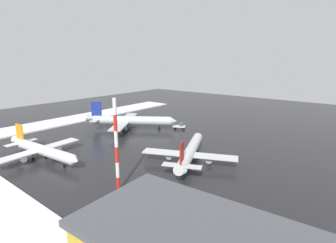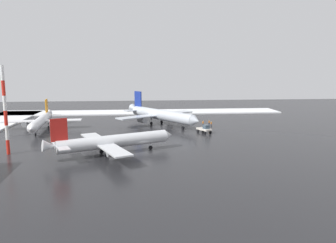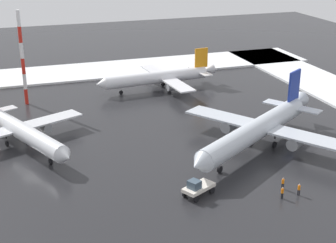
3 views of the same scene
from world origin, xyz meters
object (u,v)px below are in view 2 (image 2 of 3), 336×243
Objects in this scene: pushback_tug at (205,129)px; ground_crew_mid_apron at (203,123)px; ground_crew_by_nose_gear at (209,122)px; airplane_far_rear at (112,142)px; airplane_parked_starboard at (41,121)px; ground_crew_near_tug at (211,124)px; antenna_mast at (5,111)px; airplane_distant_tail at (160,115)px.

ground_crew_mid_apron is (-11.87, 1.95, -0.31)m from pushback_tug.
airplane_far_rear is at bearing -83.71° from ground_crew_by_nose_gear.
pushback_tug is 12.04m from ground_crew_mid_apron.
airplane_parked_starboard is 38.87m from airplane_far_rear.
ground_crew_near_tug is 0.09× the size of antenna_mast.
ground_crew_near_tug and ground_crew_by_nose_gear have the same top height.
airplane_distant_tail reaches higher than pushback_tug.
airplane_distant_tail is at bearing 92.88° from airplane_parked_starboard.
airplane_parked_starboard is 52.36m from ground_crew_near_tug.
ground_crew_mid_apron is at bearing 122.21° from antenna_mast.
airplane_parked_starboard reaches higher than ground_crew_mid_apron.
airplane_distant_tail is at bearing -24.31° from ground_crew_near_tug.
antenna_mast reaches higher than ground_crew_near_tug.
pushback_tug reaches higher than ground_crew_mid_apron.
ground_crew_mid_apron is 2.52m from ground_crew_by_nose_gear.
airplane_far_rear is 16.15× the size of ground_crew_mid_apron.
airplane_distant_tail reaches higher than airplane_far_rear.
airplane_distant_tail is 17.92× the size of ground_crew_mid_apron.
antenna_mast is (-2.38, -22.26, 6.66)m from airplane_far_rear.
ground_crew_by_nose_gear is (-3.20, 52.22, -1.80)m from airplane_parked_starboard.
airplane_far_rear reaches higher than pushback_tug.
pushback_tug is 0.27× the size of antenna_mast.
airplane_parked_starboard is 5.54× the size of pushback_tug.
antenna_mast is (29.36, -51.32, 8.55)m from ground_crew_near_tug.
antenna_mast reaches higher than airplane_far_rear.
pushback_tug is (9.80, 48.02, -1.48)m from airplane_parked_starboard.
airplane_distant_tail is 1.61× the size of antenna_mast.
airplane_distant_tail reaches higher than airplane_parked_starboard.
ground_crew_by_nose_gear is at bearing 134.53° from pushback_tug.
airplane_far_rear is 1.45× the size of antenna_mast.
pushback_tug is at bearing 110.56° from ground_crew_mid_apron.
airplane_distant_tail is at bearing 133.81° from antenna_mast.
airplane_distant_tail is 14.15m from ground_crew_mid_apron.
ground_crew_by_nose_gear is (-13.00, 4.20, -0.31)m from pushback_tug.
ground_crew_mid_apron is (-2.07, 49.96, -1.80)m from airplane_parked_starboard.
airplane_parked_starboard is 1.02× the size of airplane_far_rear.
pushback_tug is at bearing 17.14° from airplane_far_rear.
airplane_far_rear is 23.36m from antenna_mast.
ground_crew_by_nose_gear is at bearing 121.97° from antenna_mast.
ground_crew_near_tug is at bearing 119.77° from antenna_mast.
ground_crew_mid_apron and ground_crew_by_nose_gear have the same top height.
ground_crew_mid_apron is 0.09× the size of antenna_mast.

